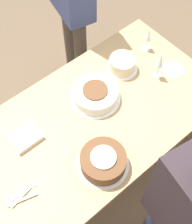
# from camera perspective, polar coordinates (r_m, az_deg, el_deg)

# --- Properties ---
(ground_plane) EXTENTS (12.00, 12.00, 0.00)m
(ground_plane) POSITION_cam_1_polar(r_m,az_deg,el_deg) (2.72, 0.00, -9.19)
(ground_plane) COLOR brown
(dining_table) EXTENTS (1.70, 0.95, 0.78)m
(dining_table) POSITION_cam_1_polar(r_m,az_deg,el_deg) (2.12, 0.00, -2.21)
(dining_table) COLOR tan
(dining_table) RESTS_ON ground_plane
(cake_center_white) EXTENTS (0.34, 0.34, 0.10)m
(cake_center_white) POSITION_cam_1_polar(r_m,az_deg,el_deg) (2.07, -0.14, 3.28)
(cake_center_white) COLOR white
(cake_center_white) RESTS_ON dining_table
(cake_front_chocolate) EXTENTS (0.31, 0.31, 0.12)m
(cake_front_chocolate) POSITION_cam_1_polar(r_m,az_deg,el_deg) (1.83, 1.32, -8.98)
(cake_front_chocolate) COLOR white
(cake_front_chocolate) RESTS_ON dining_table
(cake_back_decorated) EXTENTS (0.22, 0.22, 0.10)m
(cake_back_decorated) POSITION_cam_1_polar(r_m,az_deg,el_deg) (2.23, 4.84, 8.72)
(cake_back_decorated) COLOR white
(cake_back_decorated) RESTS_ON dining_table
(wine_glass_near) EXTENTS (0.07, 0.07, 0.20)m
(wine_glass_near) POSITION_cam_1_polar(r_m,az_deg,el_deg) (2.32, 9.54, 13.55)
(wine_glass_near) COLOR silver
(wine_glass_near) RESTS_ON dining_table
(wine_glass_far) EXTENTS (0.06, 0.06, 0.23)m
(wine_glass_far) POSITION_cam_1_polar(r_m,az_deg,el_deg) (2.14, 11.70, 9.09)
(wine_glass_far) COLOR silver
(wine_glass_far) RESTS_ON dining_table
(dessert_plate_right) EXTENTS (0.16, 0.16, 0.01)m
(dessert_plate_right) POSITION_cam_1_polar(r_m,az_deg,el_deg) (2.31, 13.98, 7.50)
(dessert_plate_right) COLOR silver
(dessert_plate_right) RESTS_ON dining_table
(fork_pile) EXTENTS (0.21, 0.09, 0.01)m
(fork_pile) POSITION_cam_1_polar(r_m,az_deg,el_deg) (1.85, -13.24, -14.39)
(fork_pile) COLOR silver
(fork_pile) RESTS_ON dining_table
(napkin_stack) EXTENTS (0.18, 0.15, 0.03)m
(napkin_stack) POSITION_cam_1_polar(r_m,az_deg,el_deg) (1.98, -12.81, -4.55)
(napkin_stack) COLOR silver
(napkin_stack) RESTS_ON dining_table
(person_cutting) EXTENTS (0.29, 0.43, 1.54)m
(person_cutting) POSITION_cam_1_polar(r_m,az_deg,el_deg) (1.69, 16.02, -17.69)
(person_cutting) COLOR #2D334C
(person_cutting) RESTS_ON ground_plane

